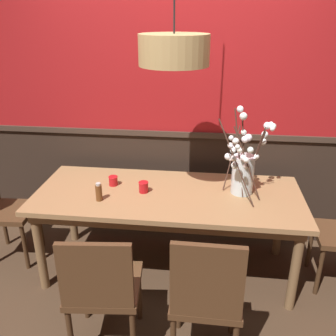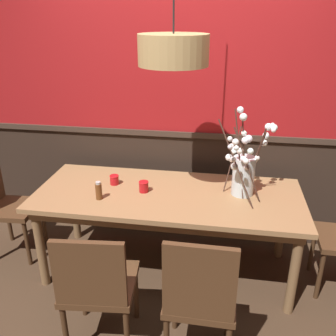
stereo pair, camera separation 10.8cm
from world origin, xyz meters
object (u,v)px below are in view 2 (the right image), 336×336
chair_near_side_right (200,296)px  candle_holder_nearer_edge (144,187)px  chair_head_west_end (4,201)px  condiment_bottle (99,191)px  vase_with_blossoms (244,171)px  chair_far_side_left (150,171)px  chair_near_side_left (97,284)px  chair_far_side_right (214,174)px  candle_holder_nearer_center (114,180)px  dining_table (168,202)px  pendant_lamp (173,50)px

chair_near_side_right → candle_holder_nearer_edge: (-0.52, 0.86, 0.26)m
chair_head_west_end → candle_holder_nearer_edge: (1.27, -0.03, 0.25)m
candle_holder_nearer_edge → chair_near_side_right: bearing=-58.7°
chair_head_west_end → chair_near_side_right: bearing=-26.3°
condiment_bottle → vase_with_blossoms: bearing=13.2°
chair_near_side_right → condiment_bottle: (-0.83, 0.69, 0.28)m
chair_head_west_end → chair_far_side_left: chair_far_side_left is taller
chair_near_side_left → vase_with_blossoms: bearing=46.5°
chair_near_side_left → vase_with_blossoms: 1.35m
chair_far_side_left → chair_far_side_right: size_ratio=1.00×
candle_holder_nearer_center → dining_table: bearing=-10.7°
condiment_bottle → pendant_lamp: 1.17m
dining_table → condiment_bottle: (-0.50, -0.18, 0.15)m
chair_near_side_left → candle_holder_nearer_center: chair_near_side_left is taller
chair_far_side_left → condiment_bottle: 1.07m
dining_table → candle_holder_nearer_edge: size_ratio=23.74×
chair_near_side_left → pendant_lamp: 1.56m
candle_holder_nearer_center → candle_holder_nearer_edge: size_ratio=0.89×
dining_table → chair_far_side_right: 0.94m
condiment_bottle → pendant_lamp: size_ratio=0.12×
vase_with_blossoms → candle_holder_nearer_center: size_ratio=9.07×
chair_near_side_right → condiment_bottle: size_ratio=6.59×
dining_table → chair_far_side_right: chair_far_side_right is taller
chair_near_side_right → chair_near_side_left: bearing=178.9°
dining_table → chair_far_side_left: size_ratio=2.18×
dining_table → chair_near_side_right: (0.33, -0.87, -0.13)m
dining_table → candle_holder_nearer_center: (-0.46, 0.09, 0.12)m
chair_far_side_left → candle_holder_nearer_edge: chair_far_side_left is taller
vase_with_blossoms → chair_far_side_right: bearing=107.1°
chair_near_side_right → candle_holder_nearer_edge: bearing=121.3°
chair_far_side_left → chair_far_side_right: (0.65, 0.03, 0.00)m
chair_near_side_left → candle_holder_nearer_center: 0.99m
vase_with_blossoms → pendant_lamp: (-0.53, -0.16, 0.89)m
chair_far_side_right → condiment_bottle: 1.37m
dining_table → chair_far_side_left: (-0.32, 0.84, -0.12)m
candle_holder_nearer_edge → candle_holder_nearer_center: bearing=160.6°
chair_head_west_end → candle_holder_nearer_edge: chair_head_west_end is taller
chair_far_side_left → vase_with_blossoms: (0.90, -0.77, 0.40)m
candle_holder_nearer_center → pendant_lamp: pendant_lamp is taller
dining_table → chair_far_side_right: size_ratio=2.18×
chair_head_west_end → pendant_lamp: bearing=-4.1°
chair_far_side_left → candle_holder_nearer_center: 0.80m
chair_head_west_end → vase_with_blossoms: bearing=1.4°
dining_table → vase_with_blossoms: 0.65m
chair_far_side_left → candle_holder_nearer_edge: 0.89m
dining_table → chair_far_side_right: bearing=69.1°
chair_head_west_end → chair_near_side_left: chair_head_west_end is taller
chair_far_side_right → candle_holder_nearer_edge: size_ratio=10.91×
candle_holder_nearer_edge → condiment_bottle: 0.36m
chair_far_side_right → chair_near_side_left: size_ratio=1.06×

